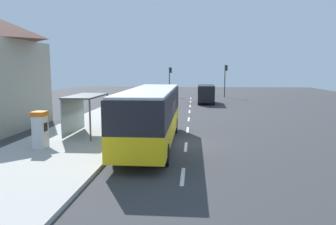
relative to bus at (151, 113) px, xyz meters
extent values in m
cube|color=#38383A|center=(1.71, 14.83, -1.86)|extent=(56.00, 92.00, 0.04)
cube|color=#ADAAA3|center=(-4.69, 2.83, -1.75)|extent=(6.20, 30.00, 0.18)
cube|color=silver|center=(1.96, -5.17, -1.84)|extent=(0.16, 2.20, 0.01)
cube|color=silver|center=(1.96, -0.17, -1.84)|extent=(0.16, 2.20, 0.01)
cube|color=silver|center=(1.96, 4.83, -1.84)|extent=(0.16, 2.20, 0.01)
cube|color=silver|center=(1.96, 9.83, -1.84)|extent=(0.16, 2.20, 0.01)
cube|color=silver|center=(1.96, 14.83, -1.84)|extent=(0.16, 2.20, 0.01)
cube|color=silver|center=(1.96, 19.83, -1.84)|extent=(0.16, 2.20, 0.01)
cube|color=silver|center=(1.96, 24.83, -1.84)|extent=(0.16, 2.20, 0.01)
cube|color=silver|center=(1.96, 29.83, -1.84)|extent=(0.16, 2.20, 0.01)
cube|color=yellow|center=(0.01, -0.02, -0.77)|extent=(2.52, 11.01, 1.15)
cube|color=black|center=(0.01, -0.02, 0.53)|extent=(2.52, 11.01, 1.45)
cube|color=silver|center=(0.01, -0.02, 1.31)|extent=(2.40, 10.79, 0.12)
cube|color=black|center=(0.00, 5.43, 0.46)|extent=(2.30, 0.12, 1.22)
cube|color=black|center=(-1.20, -0.52, 0.46)|extent=(0.10, 8.58, 1.10)
cylinder|color=black|center=(-1.13, 3.88, -1.34)|extent=(0.28, 1.00, 1.00)
cylinder|color=black|center=(1.13, 3.88, -1.34)|extent=(0.28, 1.00, 1.00)
cylinder|color=black|center=(-1.11, -3.72, -1.34)|extent=(0.28, 1.00, 1.00)
cylinder|color=black|center=(1.15, -3.72, -1.34)|extent=(0.28, 1.00, 1.00)
cube|color=black|center=(3.91, 22.92, -0.52)|extent=(2.11, 5.24, 1.96)
cube|color=black|center=(3.91, 22.92, -0.19)|extent=(2.10, 3.16, 0.44)
cylinder|color=black|center=(4.77, 20.91, -1.50)|extent=(0.23, 0.68, 0.68)
cylinder|color=black|center=(2.97, 20.94, -1.50)|extent=(0.23, 0.68, 0.68)
cylinder|color=black|center=(4.85, 24.91, -1.50)|extent=(0.23, 0.68, 0.68)
cylinder|color=black|center=(3.05, 24.94, -1.50)|extent=(0.23, 0.68, 0.68)
cube|color=#B7B7BC|center=(4.01, 35.03, -1.22)|extent=(1.93, 4.45, 0.60)
cube|color=black|center=(4.01, 34.83, -0.62)|extent=(1.66, 2.42, 0.60)
cylinder|color=black|center=(3.24, 36.55, -1.52)|extent=(0.22, 0.65, 0.64)
cylinder|color=black|center=(4.88, 36.50, -1.52)|extent=(0.22, 0.65, 0.64)
cylinder|color=black|center=(3.15, 33.55, -1.52)|extent=(0.22, 0.65, 0.64)
cylinder|color=black|center=(4.79, 33.50, -1.52)|extent=(0.22, 0.65, 0.64)
cube|color=silver|center=(-5.64, -1.71, -0.81)|extent=(0.60, 0.70, 1.70)
cube|color=orange|center=(-5.64, -1.71, 0.16)|extent=(0.66, 0.76, 0.24)
cube|color=black|center=(-5.33, -1.71, -0.54)|extent=(0.03, 0.36, 0.44)
cylinder|color=green|center=(-2.49, 3.14, -1.19)|extent=(0.52, 0.52, 0.95)
cylinder|color=orange|center=(-2.49, 3.84, -1.19)|extent=(0.52, 0.52, 0.95)
cylinder|color=red|center=(-2.49, 4.54, -1.19)|extent=(0.52, 0.52, 0.95)
cylinder|color=yellow|center=(-2.49, 5.24, -1.19)|extent=(0.52, 0.52, 0.95)
cylinder|color=#2D2D2D|center=(7.11, 32.41, 0.65)|extent=(0.14, 0.14, 4.98)
cube|color=black|center=(7.33, 32.41, 2.63)|extent=(0.24, 0.28, 0.84)
sphere|color=red|center=(7.45, 32.41, 2.91)|extent=(0.16, 0.16, 0.16)
sphere|color=#3C2C03|center=(7.45, 32.41, 2.63)|extent=(0.16, 0.16, 0.16)
sphere|color=black|center=(7.45, 32.41, 2.35)|extent=(0.16, 0.16, 0.16)
cylinder|color=#2D2D2D|center=(-1.49, 33.21, 0.47)|extent=(0.14, 0.14, 4.62)
cube|color=black|center=(-1.27, 33.21, 2.28)|extent=(0.24, 0.28, 0.84)
sphere|color=#360606|center=(-1.15, 33.21, 2.56)|extent=(0.16, 0.16, 0.16)
sphere|color=#F2B20C|center=(-1.15, 33.21, 2.28)|extent=(0.16, 0.16, 0.16)
sphere|color=black|center=(-1.15, 33.21, 2.00)|extent=(0.16, 0.16, 0.16)
cube|color=#4C4C51|center=(-4.39, 1.97, 0.79)|extent=(1.80, 4.00, 0.10)
cube|color=#8CA5B2|center=(-5.24, 1.97, -0.41)|extent=(0.06, 3.80, 2.30)
cylinder|color=#4C4C51|center=(-3.54, 0.07, -0.44)|extent=(0.10, 0.10, 2.44)
cylinder|color=#4C4C51|center=(-3.54, 3.87, -0.44)|extent=(0.10, 0.10, 2.44)
camera|label=1|loc=(2.37, -17.72, 2.47)|focal=34.42mm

